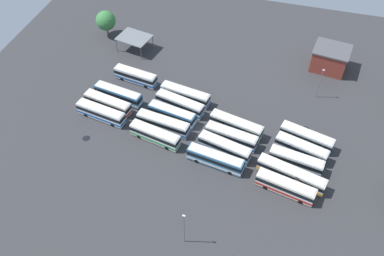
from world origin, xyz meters
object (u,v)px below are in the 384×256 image
Objects in this scene: bus_row2_slot0 at (185,95)px; bus_row0_slot1 at (301,149)px; bus_row1_slot2 at (231,136)px; bus_row2_slot4 at (155,135)px; lamp_post_mid_lot at (184,228)px; tree_northwest at (106,21)px; bus_row3_slot4 at (101,113)px; bus_row2_slot3 at (163,124)px; depot_building at (330,58)px; maintenance_shelter at (134,38)px; bus_row0_slot4 at (286,187)px; bus_row2_slot2 at (172,114)px; bus_row0_slot3 at (291,174)px; bus_row2_slot1 at (180,104)px; bus_row1_slot4 at (215,159)px; bus_row3_slot0 at (136,76)px; bus_row1_slot3 at (225,147)px; bus_row3_slot3 at (108,103)px; bus_row3_slot2 at (118,94)px; bus_row1_slot1 at (236,125)px; bus_row0_slot2 at (296,161)px; lamp_post_far_corner at (320,82)px; bus_row0_slot0 at (307,137)px.

bus_row0_slot1 is at bearing 161.71° from bus_row2_slot0.
bus_row1_slot2 and bus_row2_slot4 have the same top height.
bus_row0_slot1 and bus_row2_slot0 have the same top height.
bus_row1_slot2 is at bearing -96.28° from lamp_post_mid_lot.
bus_row2_slot0 is at bearing 145.58° from tree_northwest.
bus_row2_slot0 is at bearing -146.00° from bus_row3_slot4.
bus_row2_slot3 is 49.68m from depot_building.
maintenance_shelter reaches higher than bus_row0_slot1.
bus_row0_slot4 is 1.20× the size of depot_building.
bus_row2_slot0 is at bearing -97.98° from bus_row2_slot2.
bus_row0_slot3 is 1.89× the size of tree_northwest.
bus_row2_slot1 and bus_row3_slot4 have the same top height.
bus_row1_slot4 and bus_row3_slot0 have the same top height.
bus_row1_slot3 is 0.99× the size of bus_row3_slot3.
bus_row2_slot2 and bus_row3_slot3 have the same top height.
bus_row0_slot3 and bus_row3_slot2 have the same top height.
bus_row3_slot2 is at bearing -20.54° from bus_row0_slot4.
bus_row1_slot3 is 45.47m from maintenance_shelter.
bus_row3_slot4 is (46.20, -5.79, -0.00)m from bus_row0_slot3.
bus_row1_slot2 and bus_row2_slot1 have the same top height.
bus_row1_slot1 and bus_row3_slot2 have the same top height.
bus_row0_slot2 is 0.95× the size of bus_row0_slot4.
tree_northwest reaches higher than bus_row1_slot4.
bus_row2_slot4 is 42.92m from lamp_post_far_corner.
maintenance_shelter reaches higher than bus_row1_slot3.
bus_row3_slot0 is at bearing -12.55° from bus_row2_slot0.
bus_row0_slot3 is 28.37m from lamp_post_far_corner.
bus_row0_slot4 is 0.98× the size of bus_row3_slot2.
bus_row1_slot2 is 15.51m from bus_row2_slot2.
bus_row1_slot4 and bus_row2_slot1 have the same top height.
depot_building reaches higher than bus_row2_slot2.
bus_row3_slot4 is at bearing 94.92° from maintenance_shelter.
bus_row1_slot4 is at bearing 141.54° from bus_row3_slot0.
bus_row0_slot4 is at bearing 168.78° from bus_row2_slot4.
bus_row2_slot4 is 0.96× the size of bus_row3_slot2.
bus_row0_slot2 is 0.95× the size of bus_row3_slot3.
bus_row1_slot4 is at bearing 154.63° from bus_row3_slot2.
bus_row2_slot2 is 0.94× the size of bus_row3_slot2.
bus_row0_slot0 is 37.19m from lamp_post_mid_lot.
lamp_post_far_corner is (-33.83, -21.49, 2.98)m from bus_row2_slot3.
bus_row1_slot2 is 17.67m from bus_row2_slot0.
bus_row3_slot2 is (30.66, -2.22, -0.00)m from bus_row1_slot1.
lamp_post_mid_lot is at bearing 44.86° from bus_row0_slot4.
bus_row1_slot2 is 43.67m from maintenance_shelter.
maintenance_shelter is at bearing -56.98° from bus_row2_slot3.
bus_row2_slot2 is at bearing 169.12° from bus_row3_slot2.
bus_row1_slot2 is 0.96× the size of bus_row1_slot4.
bus_row3_slot4 is at bearing -4.33° from bus_row1_slot3.
bus_row3_slot3 is at bearing -10.86° from bus_row1_slot3.
lamp_post_far_corner reaches higher than bus_row1_slot2.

